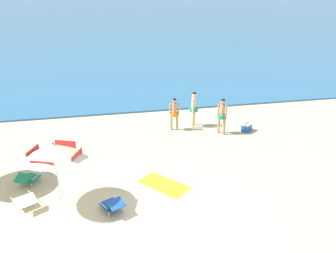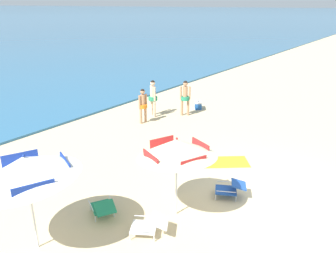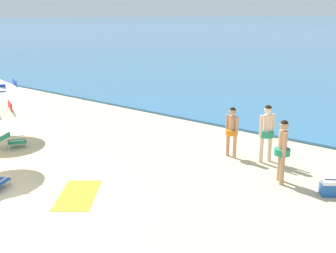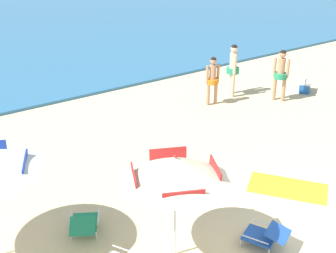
# 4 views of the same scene
# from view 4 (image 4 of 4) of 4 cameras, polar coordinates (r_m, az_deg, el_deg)

# --- Properties ---
(ground_plane) EXTENTS (800.00, 800.00, 0.00)m
(ground_plane) POSITION_cam_4_polar(r_m,az_deg,el_deg) (9.93, 19.48, -14.08)
(ground_plane) COLOR #D1BA8E
(beach_umbrella_striped_main) EXTENTS (2.72, 2.73, 2.23)m
(beach_umbrella_striped_main) POSITION_cam_4_polar(r_m,az_deg,el_deg) (8.19, 0.89, -5.22)
(beach_umbrella_striped_main) COLOR silver
(beach_umbrella_striped_main) RESTS_ON ground
(lounge_chair_under_umbrella) EXTENTS (0.86, 1.00, 0.49)m
(lounge_chair_under_umbrella) POSITION_cam_4_polar(r_m,az_deg,el_deg) (9.51, 11.83, -12.80)
(lounge_chair_under_umbrella) COLOR #1E4799
(lounge_chair_under_umbrella) RESTS_ON ground
(lounge_chair_facing_sea) EXTENTS (0.88, 1.02, 0.51)m
(lounge_chair_facing_sea) POSITION_cam_4_polar(r_m,az_deg,el_deg) (9.75, -10.20, -11.54)
(lounge_chair_facing_sea) COLOR #1E7F56
(lounge_chair_facing_sea) RESTS_ON ground
(person_standing_near_shore) EXTENTS (0.44, 0.48, 1.79)m
(person_standing_near_shore) POSITION_cam_4_polar(r_m,az_deg,el_deg) (16.00, 7.92, 7.25)
(person_standing_near_shore) COLOR beige
(person_standing_near_shore) RESTS_ON ground
(person_standing_beside) EXTENTS (0.43, 0.43, 1.74)m
(person_standing_beside) POSITION_cam_4_polar(r_m,az_deg,el_deg) (15.88, 13.58, 6.50)
(person_standing_beside) COLOR tan
(person_standing_beside) RESTS_ON ground
(person_wading_in) EXTENTS (0.48, 0.40, 1.62)m
(person_wading_in) POSITION_cam_4_polar(r_m,az_deg,el_deg) (15.21, 5.45, 5.97)
(person_wading_in) COLOR tan
(person_wading_in) RESTS_ON ground
(cooler_box) EXTENTS (0.61, 0.57, 0.43)m
(cooler_box) POSITION_cam_4_polar(r_m,az_deg,el_deg) (17.11, 16.33, 4.71)
(cooler_box) COLOR #1E56A8
(cooler_box) RESTS_ON ground
(beach_towel) EXTENTS (1.83, 1.97, 0.01)m
(beach_towel) POSITION_cam_4_polar(r_m,az_deg,el_deg) (11.47, 14.35, -7.25)
(beach_towel) COLOR gold
(beach_towel) RESTS_ON ground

